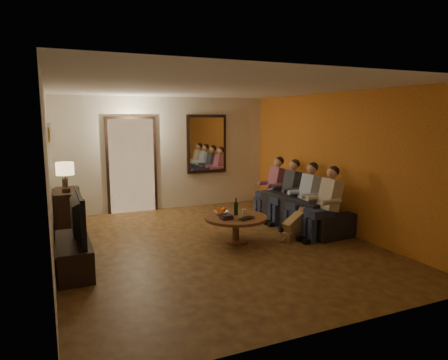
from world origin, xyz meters
name	(u,v)px	position (x,y,z in m)	size (l,w,h in m)	color
floor	(215,245)	(0.00, 0.00, 0.00)	(5.00, 6.00, 0.01)	#432312
ceiling	(214,88)	(0.00, 0.00, 2.60)	(5.00, 6.00, 0.01)	white
back_wall	(166,154)	(0.00, 3.00, 1.30)	(5.00, 0.02, 2.60)	beige
front_wall	(332,205)	(0.00, -3.00, 1.30)	(5.00, 0.02, 2.60)	beige
left_wall	(49,178)	(-2.50, 0.00, 1.30)	(0.02, 6.00, 2.60)	beige
right_wall	(337,162)	(2.50, 0.00, 1.30)	(0.02, 6.00, 2.60)	beige
orange_accent	(336,162)	(2.49, 0.00, 1.30)	(0.01, 6.00, 2.60)	#BC5820
kitchen_doorway	(132,166)	(-0.80, 2.98, 1.05)	(1.00, 0.06, 2.10)	#FFE0A5
door_trim	(132,166)	(-0.80, 2.97, 1.05)	(1.12, 0.04, 2.22)	black
fridge_glimpse	(143,172)	(-0.55, 2.98, 0.90)	(0.45, 0.03, 1.70)	silver
mirror_frame	(207,144)	(1.00, 2.96, 1.50)	(1.00, 0.05, 1.40)	black
mirror_glass	(207,144)	(1.00, 2.93, 1.50)	(0.86, 0.02, 1.26)	white
white_door	(52,176)	(-2.46, 2.30, 1.02)	(0.06, 0.85, 2.04)	white
framed_art	(49,135)	(-2.47, 1.30, 1.85)	(0.03, 0.28, 0.24)	#B28C33
art_canvas	(50,135)	(-2.46, 1.30, 1.85)	(0.01, 0.22, 0.18)	brown
dresser	(67,213)	(-2.25, 1.58, 0.42)	(0.45, 0.94, 0.84)	black
table_lamp	(65,177)	(-2.25, 1.36, 1.11)	(0.30, 0.30, 0.54)	beige
flower_vase	(65,177)	(-2.25, 1.80, 1.06)	(0.14, 0.14, 0.44)	red
tv_stand	(74,255)	(-2.25, -0.26, 0.22)	(0.45, 1.30, 0.43)	black
tv	(71,217)	(-2.25, -0.26, 0.77)	(0.15, 1.16, 0.67)	black
sofa	(302,210)	(2.02, 0.41, 0.32)	(0.85, 2.16, 0.63)	black
person_a	(327,206)	(1.92, -0.49, 0.60)	(0.60, 0.40, 1.20)	tan
person_b	(307,200)	(1.92, 0.11, 0.60)	(0.60, 0.40, 1.20)	tan
person_c	(289,194)	(1.92, 0.71, 0.60)	(0.60, 0.40, 1.20)	tan
person_d	(274,189)	(1.92, 1.31, 0.60)	(0.60, 0.40, 1.20)	tan
dog	(295,223)	(1.43, -0.25, 0.28)	(0.56, 0.24, 0.56)	#9C7048
coffee_table	(236,229)	(0.40, 0.02, 0.23)	(1.08, 1.08, 0.45)	#5B2D1B
bowl	(221,213)	(0.22, 0.24, 0.48)	(0.26, 0.26, 0.06)	white
oranges	(221,209)	(0.22, 0.24, 0.55)	(0.20, 0.20, 0.08)	orange
wine_bottle	(236,206)	(0.45, 0.12, 0.60)	(0.07, 0.07, 0.31)	black
wine_glass	(244,212)	(0.58, 0.07, 0.50)	(0.06, 0.06, 0.10)	silver
book_stack	(226,217)	(0.18, -0.08, 0.48)	(0.20, 0.15, 0.07)	black
laptop	(248,219)	(0.50, -0.26, 0.46)	(0.33, 0.21, 0.03)	black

